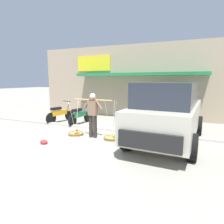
% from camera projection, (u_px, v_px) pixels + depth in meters
% --- Properties ---
extents(ground_plane, '(90.00, 90.00, 0.00)m').
position_uv_depth(ground_plane, '(96.00, 134.00, 8.09)').
color(ground_plane, '#9E998C').
extents(sidewalk_curb, '(20.00, 0.24, 0.10)m').
position_uv_depth(sidewalk_curb, '(103.00, 129.00, 8.72)').
color(sidewalk_curb, '#BAB4A5').
rests_on(sidewalk_curb, ground).
extents(fruit_vendor, '(1.57, 0.22, 1.70)m').
position_uv_depth(fruit_vendor, '(93.00, 112.00, 7.46)').
color(fruit_vendor, '#2D2823').
rests_on(fruit_vendor, ground).
extents(fruit_basket_left_side, '(0.62, 0.62, 1.45)m').
position_uv_depth(fruit_basket_left_side, '(112.00, 138.00, 7.30)').
color(fruit_basket_left_side, '#B2894C').
rests_on(fruit_basket_left_side, ground).
extents(fruit_basket_right_side, '(0.62, 0.62, 1.45)m').
position_uv_depth(fruit_basket_right_side, '(76.00, 133.00, 7.90)').
color(fruit_basket_right_side, '#B2894C').
rests_on(fruit_basket_right_side, ground).
extents(motorcycle_nearest_shop, '(0.58, 1.80, 1.09)m').
position_uv_depth(motorcycle_nearest_shop, '(60.00, 114.00, 10.31)').
color(motorcycle_nearest_shop, black).
rests_on(motorcycle_nearest_shop, ground).
extents(motorcycle_second_in_row, '(0.54, 1.82, 1.09)m').
position_uv_depth(motorcycle_second_in_row, '(80.00, 115.00, 9.81)').
color(motorcycle_second_in_row, black).
rests_on(motorcycle_second_in_row, ground).
extents(parked_truck, '(2.39, 4.91, 2.10)m').
position_uv_depth(parked_truck, '(168.00, 110.00, 6.96)').
color(parked_truck, beige).
rests_on(parked_truck, ground).
extents(storefront_building, '(13.00, 6.00, 4.20)m').
position_uv_depth(storefront_building, '(149.00, 81.00, 13.47)').
color(storefront_building, tan).
rests_on(storefront_building, ground).
extents(plastic_litter_bag, '(0.28, 0.22, 0.14)m').
position_uv_depth(plastic_litter_bag, '(44.00, 142.00, 6.80)').
color(plastic_litter_bag, red).
rests_on(plastic_litter_bag, ground).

